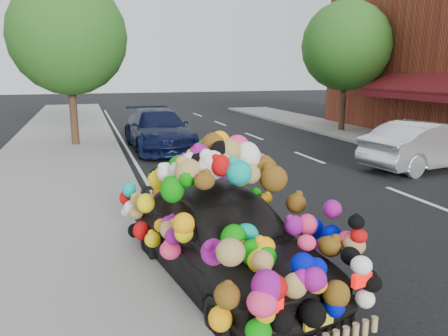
% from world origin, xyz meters
% --- Properties ---
extents(ground, '(100.00, 100.00, 0.00)m').
position_xyz_m(ground, '(0.00, 0.00, 0.00)').
color(ground, black).
rests_on(ground, ground).
extents(sidewalk, '(4.00, 60.00, 0.12)m').
position_xyz_m(sidewalk, '(-4.30, 0.00, 0.06)').
color(sidewalk, gray).
rests_on(sidewalk, ground).
extents(kerb, '(0.15, 60.00, 0.13)m').
position_xyz_m(kerb, '(-2.35, 0.00, 0.07)').
color(kerb, gray).
rests_on(kerb, ground).
extents(lane_markings, '(6.00, 50.00, 0.01)m').
position_xyz_m(lane_markings, '(3.60, 0.00, 0.01)').
color(lane_markings, silver).
rests_on(lane_markings, ground).
extents(tree_near_sidewalk, '(4.20, 4.20, 6.13)m').
position_xyz_m(tree_near_sidewalk, '(-3.80, 9.50, 4.02)').
color(tree_near_sidewalk, '#332114').
rests_on(tree_near_sidewalk, ground).
extents(tree_far_b, '(4.00, 4.00, 5.90)m').
position_xyz_m(tree_far_b, '(8.00, 10.00, 3.89)').
color(tree_far_b, '#332114').
rests_on(tree_far_b, ground).
extents(plush_art_car, '(2.62, 4.41, 1.99)m').
position_xyz_m(plush_art_car, '(-1.74, -2.40, 1.01)').
color(plush_art_car, black).
rests_on(plush_art_car, ground).
extents(navy_sedan, '(2.17, 5.04, 1.45)m').
position_xyz_m(navy_sedan, '(-0.90, 8.09, 0.72)').
color(navy_sedan, black).
rests_on(navy_sedan, ground).
extents(silver_hatchback, '(4.43, 2.18, 1.40)m').
position_xyz_m(silver_hatchback, '(6.07, 2.45, 0.70)').
color(silver_hatchback, '#B8BDC1').
rests_on(silver_hatchback, ground).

